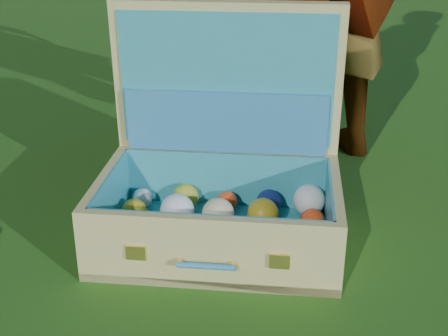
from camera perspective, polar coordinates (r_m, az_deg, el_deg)
ground at (r=1.63m, az=-7.48°, el=-8.64°), size 60.00×60.00×0.00m
suitcase at (r=1.69m, az=-0.29°, el=-0.69°), size 0.67×0.52×0.61m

